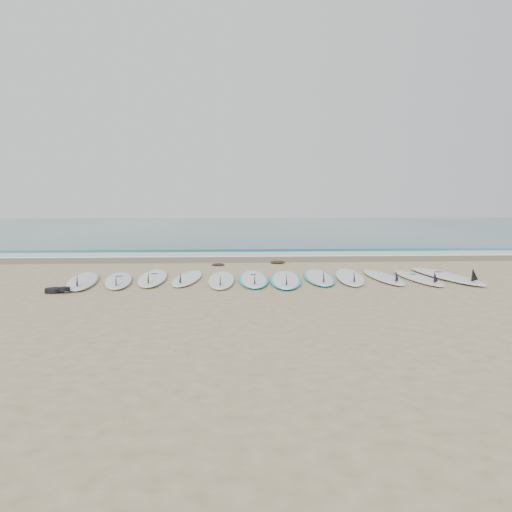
{
  "coord_description": "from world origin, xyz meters",
  "views": [
    {
      "loc": [
        -0.89,
        -10.21,
        1.49
      ],
      "look_at": [
        -0.21,
        1.03,
        0.4
      ],
      "focal_mm": 35.0,
      "sensor_mm": 36.0,
      "label": 1
    }
  ],
  "objects": [
    {
      "name": "surfboard_2",
      "position": [
        -2.41,
        0.09,
        0.06
      ],
      "size": [
        0.71,
        2.7,
        0.34
      ],
      "rotation": [
        0.0,
        0.0,
        0.06
      ],
      "color": "white",
      "rests_on": "ground"
    },
    {
      "name": "surfboard_3",
      "position": [
        -1.69,
        0.02,
        0.05
      ],
      "size": [
        0.7,
        2.45,
        0.31
      ],
      "rotation": [
        0.0,
        0.0,
        -0.08
      ],
      "color": "white",
      "rests_on": "ground"
    },
    {
      "name": "surfboard_11",
      "position": [
        3.77,
        -0.04,
        0.06
      ],
      "size": [
        0.83,
        2.92,
        0.37
      ],
      "rotation": [
        0.0,
        0.0,
        0.08
      ],
      "color": "silver",
      "rests_on": "ground"
    },
    {
      "name": "seaweed_far",
      "position": [
        0.48,
        2.99,
        0.04
      ],
      "size": [
        0.41,
        0.32,
        0.08
      ],
      "primitive_type": "ellipsoid",
      "color": "black",
      "rests_on": "ground"
    },
    {
      "name": "wet_sand_band",
      "position": [
        0.0,
        4.1,
        0.01
      ],
      "size": [
        120.0,
        1.8,
        0.01
      ],
      "primitive_type": "cube",
      "color": "#6D6048",
      "rests_on": "ground"
    },
    {
      "name": "surfboard_10",
      "position": [
        3.08,
        -0.21,
        0.05
      ],
      "size": [
        0.5,
        2.42,
        0.31
      ],
      "rotation": [
        0.0,
        0.0,
        0.0
      ],
      "color": "silver",
      "rests_on": "ground"
    },
    {
      "name": "surfboard_8",
      "position": [
        1.69,
        -0.01,
        0.06
      ],
      "size": [
        0.96,
        2.72,
        0.34
      ],
      "rotation": [
        0.0,
        0.0,
        -0.15
      ],
      "color": "white",
      "rests_on": "ground"
    },
    {
      "name": "surfboard_7",
      "position": [
        1.05,
        0.05,
        0.05
      ],
      "size": [
        0.83,
        2.6,
        0.32
      ],
      "rotation": [
        0.0,
        0.0,
        -0.09
      ],
      "color": "white",
      "rests_on": "ground"
    },
    {
      "name": "surfboard_6",
      "position": [
        0.31,
        -0.24,
        0.05
      ],
      "size": [
        0.9,
        2.71,
        0.34
      ],
      "rotation": [
        0.0,
        0.0,
        -0.1
      ],
      "color": "white",
      "rests_on": "ground"
    },
    {
      "name": "surfboard_9",
      "position": [
        2.4,
        -0.06,
        0.05
      ],
      "size": [
        0.53,
        2.41,
        0.31
      ],
      "rotation": [
        0.0,
        0.0,
        -0.01
      ],
      "color": "silver",
      "rests_on": "ground"
    },
    {
      "name": "surfboard_4",
      "position": [
        -0.99,
        -0.26,
        0.06
      ],
      "size": [
        0.56,
        2.53,
        0.32
      ],
      "rotation": [
        0.0,
        0.0,
        -0.01
      ],
      "color": "white",
      "rests_on": "ground"
    },
    {
      "name": "leash_coil",
      "position": [
        -3.87,
        -1.36,
        0.05
      ],
      "size": [
        0.46,
        0.36,
        0.11
      ],
      "color": "black",
      "rests_on": "ground"
    },
    {
      "name": "ocean",
      "position": [
        0.0,
        32.5,
        0.01
      ],
      "size": [
        120.0,
        55.0,
        0.03
      ],
      "primitive_type": "cube",
      "color": "#266064",
      "rests_on": "ground"
    },
    {
      "name": "seaweed_near",
      "position": [
        -1.1,
        2.59,
        0.03
      ],
      "size": [
        0.34,
        0.26,
        0.07
      ],
      "primitive_type": "ellipsoid",
      "color": "black",
      "rests_on": "ground"
    },
    {
      "name": "surfboard_5",
      "position": [
        -0.34,
        -0.11,
        0.05
      ],
      "size": [
        0.69,
        2.58,
        0.33
      ],
      "rotation": [
        0.0,
        0.0,
        -0.03
      ],
      "color": "white",
      "rests_on": "ground"
    },
    {
      "name": "foam_band",
      "position": [
        0.0,
        5.5,
        0.02
      ],
      "size": [
        120.0,
        1.4,
        0.04
      ],
      "primitive_type": "cube",
      "color": "silver",
      "rests_on": "ground"
    },
    {
      "name": "ground",
      "position": [
        0.0,
        0.0,
        0.0
      ],
      "size": [
        120.0,
        120.0,
        0.0
      ],
      "primitive_type": "plane",
      "color": "tan"
    },
    {
      "name": "surfboard_0",
      "position": [
        -3.73,
        -0.24,
        0.06
      ],
      "size": [
        0.99,
        2.7,
        0.34
      ],
      "rotation": [
        0.0,
        0.0,
        0.17
      ],
      "color": "silver",
      "rests_on": "ground"
    },
    {
      "name": "wave_crest",
      "position": [
        0.0,
        7.0,
        0.05
      ],
      "size": [
        120.0,
        1.0,
        0.1
      ],
      "primitive_type": "cube",
      "color": "#266064",
      "rests_on": "ground"
    },
    {
      "name": "surfboard_1",
      "position": [
        -3.05,
        -0.18,
        0.05
      ],
      "size": [
        0.9,
        2.53,
        0.32
      ],
      "rotation": [
        0.0,
        0.0,
        0.16
      ],
      "color": "white",
      "rests_on": "ground"
    }
  ]
}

